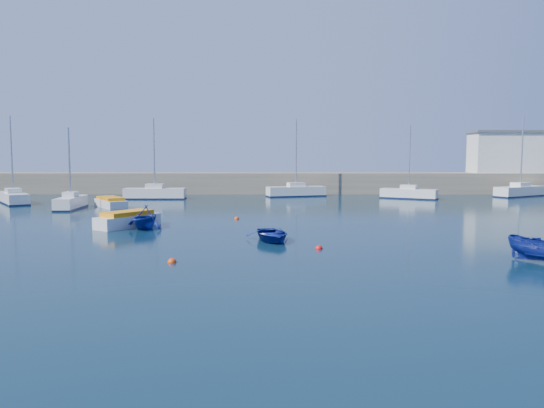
{
  "coord_description": "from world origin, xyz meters",
  "views": [
    {
      "loc": [
        -0.14,
        -21.44,
        5.1
      ],
      "look_at": [
        -0.26,
        14.89,
        1.6
      ],
      "focal_mm": 35.0,
      "sensor_mm": 36.0,
      "label": 1
    }
  ],
  "objects_px": {
    "sailboat_4": "(14,197)",
    "dinghy_center": "(272,234)",
    "harbor_office": "(512,153)",
    "sailboat_5": "(155,193)",
    "dinghy_right": "(544,249)",
    "motorboat_1": "(128,219)",
    "sailboat_6": "(296,191)",
    "sailboat_3": "(71,202)",
    "sailboat_7": "(409,193)",
    "motorboat_2": "(111,202)",
    "sailboat_8": "(520,191)",
    "dinghy_left": "(145,217)"
  },
  "relations": [
    {
      "from": "motorboat_1",
      "to": "dinghy_left",
      "type": "height_order",
      "value": "dinghy_left"
    },
    {
      "from": "sailboat_6",
      "to": "dinghy_left",
      "type": "distance_m",
      "value": 29.35
    },
    {
      "from": "sailboat_4",
      "to": "motorboat_2",
      "type": "distance_m",
      "value": 11.6
    },
    {
      "from": "harbor_office",
      "to": "sailboat_7",
      "type": "xyz_separation_m",
      "value": [
        -14.99,
        -8.22,
        -4.48
      ]
    },
    {
      "from": "sailboat_7",
      "to": "sailboat_3",
      "type": "bearing_deg",
      "value": 135.93
    },
    {
      "from": "sailboat_5",
      "to": "motorboat_2",
      "type": "distance_m",
      "value": 9.35
    },
    {
      "from": "sailboat_3",
      "to": "sailboat_7",
      "type": "distance_m",
      "value": 35.49
    },
    {
      "from": "sailboat_3",
      "to": "dinghy_center",
      "type": "xyz_separation_m",
      "value": [
        18.48,
        -17.71,
        -0.25
      ]
    },
    {
      "from": "sailboat_5",
      "to": "motorboat_1",
      "type": "distance_m",
      "value": 22.68
    },
    {
      "from": "sailboat_7",
      "to": "motorboat_2",
      "type": "relative_size",
      "value": 1.67
    },
    {
      "from": "harbor_office",
      "to": "sailboat_6",
      "type": "relative_size",
      "value": 1.1
    },
    {
      "from": "sailboat_8",
      "to": "dinghy_left",
      "type": "relative_size",
      "value": 3.11
    },
    {
      "from": "sailboat_8",
      "to": "motorboat_1",
      "type": "xyz_separation_m",
      "value": [
        -39.19,
        -26.09,
        -0.13
      ]
    },
    {
      "from": "sailboat_8",
      "to": "motorboat_1",
      "type": "relative_size",
      "value": 2.03
    },
    {
      "from": "sailboat_8",
      "to": "dinghy_center",
      "type": "xyz_separation_m",
      "value": [
        -29.22,
        -31.83,
        -0.28
      ]
    },
    {
      "from": "sailboat_3",
      "to": "sailboat_7",
      "type": "xyz_separation_m",
      "value": [
        33.75,
        10.98,
        -0.01
      ]
    },
    {
      "from": "sailboat_4",
      "to": "dinghy_center",
      "type": "distance_m",
      "value": 34.76
    },
    {
      "from": "sailboat_6",
      "to": "motorboat_2",
      "type": "relative_size",
      "value": 1.86
    },
    {
      "from": "sailboat_6",
      "to": "dinghy_center",
      "type": "xyz_separation_m",
      "value": [
        -2.77,
        -31.87,
        -0.27
      ]
    },
    {
      "from": "dinghy_right",
      "to": "motorboat_1",
      "type": "bearing_deg",
      "value": 107.32
    },
    {
      "from": "sailboat_5",
      "to": "sailboat_8",
      "type": "xyz_separation_m",
      "value": [
        42.32,
        3.63,
        -0.01
      ]
    },
    {
      "from": "dinghy_center",
      "to": "sailboat_6",
      "type": "bearing_deg",
      "value": 71.75
    },
    {
      "from": "sailboat_3",
      "to": "sailboat_6",
      "type": "height_order",
      "value": "sailboat_6"
    },
    {
      "from": "sailboat_5",
      "to": "sailboat_8",
      "type": "relative_size",
      "value": 0.94
    },
    {
      "from": "sailboat_8",
      "to": "dinghy_left",
      "type": "height_order",
      "value": "sailboat_8"
    },
    {
      "from": "sailboat_4",
      "to": "sailboat_5",
      "type": "relative_size",
      "value": 0.99
    },
    {
      "from": "sailboat_3",
      "to": "motorboat_2",
      "type": "relative_size",
      "value": 1.51
    },
    {
      "from": "sailboat_4",
      "to": "sailboat_8",
      "type": "xyz_separation_m",
      "value": [
        55.46,
        9.02,
        0.04
      ]
    },
    {
      "from": "dinghy_right",
      "to": "sailboat_5",
      "type": "bearing_deg",
      "value": 81.96
    },
    {
      "from": "sailboat_3",
      "to": "sailboat_8",
      "type": "relative_size",
      "value": 0.78
    },
    {
      "from": "motorboat_2",
      "to": "dinghy_right",
      "type": "relative_size",
      "value": 1.48
    },
    {
      "from": "harbor_office",
      "to": "sailboat_6",
      "type": "bearing_deg",
      "value": -169.62
    },
    {
      "from": "motorboat_1",
      "to": "dinghy_right",
      "type": "relative_size",
      "value": 1.4
    },
    {
      "from": "sailboat_6",
      "to": "sailboat_5",
      "type": "bearing_deg",
      "value": 86.77
    },
    {
      "from": "sailboat_8",
      "to": "dinghy_center",
      "type": "relative_size",
      "value": 2.61
    },
    {
      "from": "sailboat_7",
      "to": "motorboat_2",
      "type": "height_order",
      "value": "sailboat_7"
    },
    {
      "from": "sailboat_4",
      "to": "dinghy_center",
      "type": "xyz_separation_m",
      "value": [
        26.23,
        -22.81,
        -0.24
      ]
    },
    {
      "from": "sailboat_4",
      "to": "dinghy_center",
      "type": "relative_size",
      "value": 2.44
    },
    {
      "from": "sailboat_4",
      "to": "sailboat_7",
      "type": "xyz_separation_m",
      "value": [
        41.51,
        5.88,
        0.0
      ]
    },
    {
      "from": "motorboat_2",
      "to": "sailboat_4",
      "type": "bearing_deg",
      "value": 126.33
    },
    {
      "from": "motorboat_1",
      "to": "sailboat_7",
      "type": "bearing_deg",
      "value": 78.45
    },
    {
      "from": "sailboat_4",
      "to": "motorboat_1",
      "type": "xyz_separation_m",
      "value": [
        16.27,
        -17.07,
        -0.09
      ]
    },
    {
      "from": "harbor_office",
      "to": "sailboat_5",
      "type": "xyz_separation_m",
      "value": [
        -43.37,
        -8.71,
        -4.43
      ]
    },
    {
      "from": "sailboat_6",
      "to": "motorboat_2",
      "type": "distance_m",
      "value": 22.08
    },
    {
      "from": "harbor_office",
      "to": "sailboat_4",
      "type": "distance_m",
      "value": 58.41
    },
    {
      "from": "sailboat_5",
      "to": "motorboat_1",
      "type": "height_order",
      "value": "sailboat_5"
    },
    {
      "from": "motorboat_1",
      "to": "dinghy_left",
      "type": "distance_m",
      "value": 1.72
    },
    {
      "from": "sailboat_8",
      "to": "sailboat_5",
      "type": "bearing_deg",
      "value": 64.42
    },
    {
      "from": "motorboat_2",
      "to": "harbor_office",
      "type": "bearing_deg",
      "value": -13.63
    },
    {
      "from": "dinghy_right",
      "to": "sailboat_3",
      "type": "bearing_deg",
      "value": 97.6
    }
  ]
}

